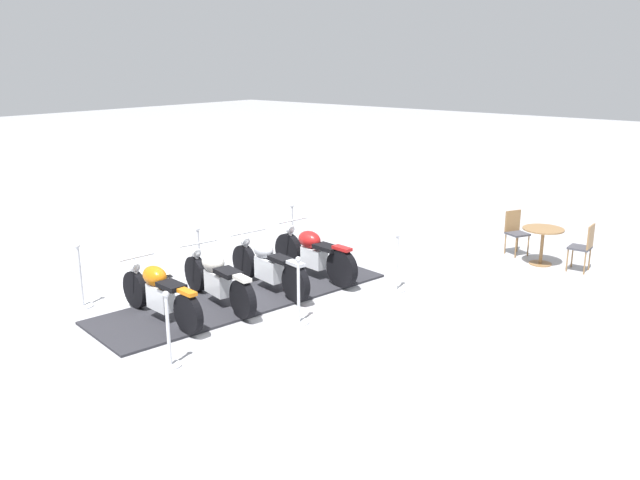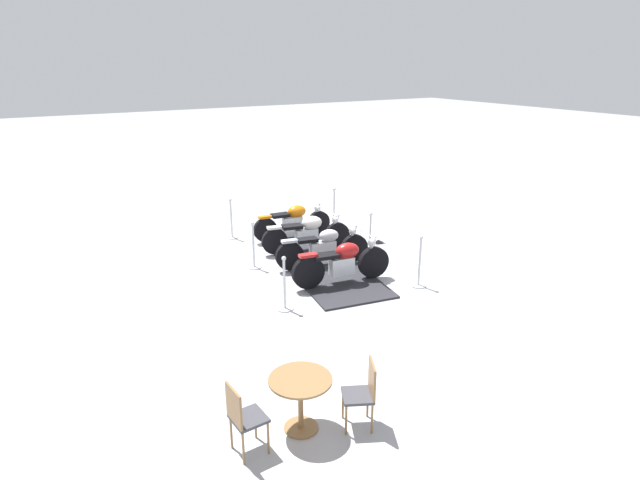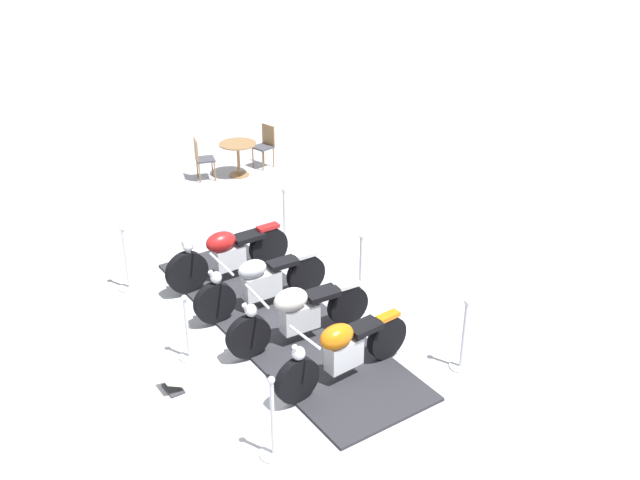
% 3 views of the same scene
% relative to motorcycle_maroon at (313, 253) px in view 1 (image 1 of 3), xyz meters
% --- Properties ---
extents(ground_plane, '(80.00, 80.00, 0.00)m').
position_rel_motorcycle_maroon_xyz_m(ground_plane, '(0.24, 1.62, -0.52)').
color(ground_plane, '#B2B2B7').
extents(display_platform, '(2.52, 5.68, 0.04)m').
position_rel_motorcycle_maroon_xyz_m(display_platform, '(0.24, 1.62, -0.50)').
color(display_platform, '#28282D').
rests_on(display_platform, ground_plane).
extents(motorcycle_maroon, '(2.25, 0.71, 1.03)m').
position_rel_motorcycle_maroon_xyz_m(motorcycle_maroon, '(0.00, 0.00, 0.00)').
color(motorcycle_maroon, black).
rests_on(motorcycle_maroon, display_platform).
extents(motorcycle_chrome, '(2.25, 0.79, 0.97)m').
position_rel_motorcycle_maroon_xyz_m(motorcycle_chrome, '(0.18, 1.08, -0.03)').
color(motorcycle_chrome, black).
rests_on(motorcycle_chrome, display_platform).
extents(motorcycle_cream, '(2.26, 0.83, 0.95)m').
position_rel_motorcycle_maroon_xyz_m(motorcycle_cream, '(0.36, 2.16, -0.01)').
color(motorcycle_cream, black).
rests_on(motorcycle_cream, display_platform).
extents(motorcycle_copper, '(2.20, 0.62, 0.94)m').
position_rel_motorcycle_maroon_xyz_m(motorcycle_copper, '(0.54, 3.24, -0.01)').
color(motorcycle_copper, black).
rests_on(motorcycle_copper, display_platform).
extents(stanchion_right_front, '(0.35, 0.35, 1.15)m').
position_rel_motorcycle_maroon_xyz_m(stanchion_right_front, '(1.36, -0.92, -0.16)').
color(stanchion_right_front, silver).
rests_on(stanchion_right_front, ground_plane).
extents(stanchion_left_mid, '(0.35, 0.35, 1.13)m').
position_rel_motorcycle_maroon_xyz_m(stanchion_left_mid, '(-1.26, 1.87, -0.17)').
color(stanchion_left_mid, silver).
rests_on(stanchion_left_mid, ground_plane).
extents(stanchion_right_mid, '(0.30, 0.30, 1.03)m').
position_rel_motorcycle_maroon_xyz_m(stanchion_right_mid, '(1.73, 1.38, -0.17)').
color(stanchion_right_mid, silver).
rests_on(stanchion_right_mid, ground_plane).
extents(stanchion_right_rear, '(0.35, 0.35, 1.14)m').
position_rel_motorcycle_maroon_xyz_m(stanchion_right_rear, '(2.11, 3.68, -0.17)').
color(stanchion_right_rear, silver).
rests_on(stanchion_right_rear, ground_plane).
extents(stanchion_left_rear, '(0.31, 0.31, 1.11)m').
position_rel_motorcycle_maroon_xyz_m(stanchion_left_rear, '(-0.88, 4.17, -0.14)').
color(stanchion_left_rear, silver).
rests_on(stanchion_left_rear, ground_plane).
extents(stanchion_left_front, '(0.35, 0.35, 1.11)m').
position_rel_motorcycle_maroon_xyz_m(stanchion_left_front, '(-1.63, -0.43, -0.18)').
color(stanchion_left_front, silver).
rests_on(stanchion_left_front, ground_plane).
extents(info_placard, '(0.30, 0.35, 0.22)m').
position_rel_motorcycle_maroon_xyz_m(info_placard, '(2.30, 1.84, -0.44)').
color(info_placard, '#333338').
rests_on(info_placard, ground_plane).
extents(cafe_table, '(0.83, 0.83, 0.77)m').
position_rel_motorcycle_maroon_xyz_m(cafe_table, '(-3.07, -3.70, 0.06)').
color(cafe_table, olive).
rests_on(cafe_table, ground_plane).
extents(cafe_chair_near_table, '(0.54, 0.54, 0.95)m').
position_rel_motorcycle_maroon_xyz_m(cafe_chair_near_table, '(-2.33, -4.06, 0.03)').
color(cafe_chair_near_table, olive).
rests_on(cafe_chair_near_table, ground_plane).
extents(cafe_chair_across_table, '(0.42, 0.42, 0.98)m').
position_rel_motorcycle_maroon_xyz_m(cafe_chair_across_table, '(-3.90, -3.74, 0.04)').
color(cafe_chair_across_table, olive).
rests_on(cafe_chair_across_table, ground_plane).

